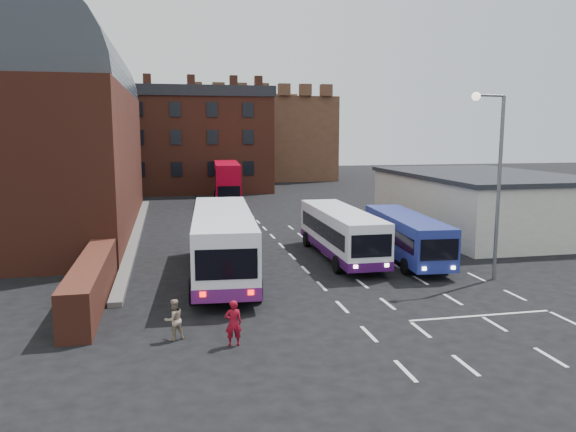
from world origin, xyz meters
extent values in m
plane|color=black|center=(0.00, 0.00, 0.00)|extent=(180.00, 180.00, 0.00)
cube|color=#602B1E|center=(-15.50, 21.00, 5.00)|extent=(12.00, 28.00, 10.00)
cylinder|color=#1E2328|center=(-15.50, 21.00, 10.00)|extent=(12.00, 26.00, 12.00)
cube|color=#602B1E|center=(-10.20, 2.00, 0.90)|extent=(1.20, 10.00, 1.80)
cube|color=beige|center=(15.00, 14.00, 2.00)|extent=(10.00, 16.00, 4.00)
cube|color=#282B30|center=(15.00, 14.00, 4.10)|extent=(10.40, 16.40, 0.30)
cube|color=brown|center=(-6.00, 46.00, 5.50)|extent=(22.00, 10.00, 11.00)
cube|color=brown|center=(6.00, 66.00, 6.00)|extent=(22.00, 22.00, 12.00)
cube|color=white|center=(-4.35, 5.06, 1.93)|extent=(3.59, 12.27, 2.75)
cube|color=black|center=(-4.35, 5.06, 2.09)|extent=(3.57, 11.07, 0.99)
cylinder|color=black|center=(-5.45, 9.00, 0.55)|extent=(0.38, 1.12, 1.10)
cylinder|color=black|center=(-6.02, 0.88, 0.55)|extent=(0.38, 1.12, 1.10)
cylinder|color=black|center=(-2.70, 8.81, 0.55)|extent=(0.38, 1.12, 1.10)
cylinder|color=black|center=(-3.28, 0.68, 0.55)|extent=(0.38, 1.12, 1.10)
cube|color=white|center=(2.60, 7.78, 1.62)|extent=(2.43, 10.21, 2.31)
cube|color=black|center=(2.60, 7.78, 1.76)|extent=(2.48, 9.01, 0.83)
cylinder|color=black|center=(3.72, 4.53, 0.46)|extent=(0.27, 0.93, 0.93)
cylinder|color=black|center=(3.80, 11.37, 0.46)|extent=(0.27, 0.93, 0.93)
cylinder|color=black|center=(1.40, 4.55, 0.46)|extent=(0.27, 0.93, 0.93)
cylinder|color=black|center=(1.48, 11.40, 0.46)|extent=(0.27, 0.93, 0.93)
cube|color=navy|center=(6.00, 6.49, 1.49)|extent=(2.87, 9.52, 2.13)
cube|color=black|center=(6.00, 6.49, 1.62)|extent=(2.83, 8.32, 0.77)
cylinder|color=black|center=(6.83, 3.43, 0.43)|extent=(0.31, 0.87, 0.85)
cylinder|color=black|center=(7.33, 9.72, 0.43)|extent=(0.31, 0.87, 0.85)
cylinder|color=black|center=(4.70, 3.60, 0.43)|extent=(0.31, 0.87, 0.85)
cylinder|color=black|center=(5.20, 9.89, 0.43)|extent=(0.31, 0.87, 0.85)
cube|color=#B7001C|center=(-1.21, 33.74, 2.27)|extent=(3.00, 10.31, 3.61)
cube|color=black|center=(-1.21, 33.74, 1.76)|extent=(2.98, 9.12, 0.83)
cylinder|color=black|center=(-0.28, 30.43, 0.46)|extent=(0.32, 0.94, 0.93)
cylinder|color=black|center=(0.19, 37.26, 0.46)|extent=(0.32, 0.94, 0.93)
cylinder|color=black|center=(-2.58, 30.59, 0.46)|extent=(0.32, 0.94, 0.93)
cylinder|color=black|center=(-2.12, 37.42, 0.46)|extent=(0.32, 0.94, 0.93)
cylinder|color=slate|center=(8.60, 1.84, 4.42)|extent=(0.18, 0.18, 8.83)
cylinder|color=slate|center=(7.83, 1.76, 8.83)|extent=(1.55, 0.28, 0.11)
sphere|color=#FFF2CC|center=(7.06, 1.67, 8.78)|extent=(0.40, 0.40, 0.40)
imported|color=maroon|center=(-4.87, -4.07, 0.80)|extent=(0.59, 0.40, 1.59)
imported|color=tan|center=(-6.84, -3.09, 0.73)|extent=(0.88, 0.81, 1.45)
camera|label=1|loc=(-6.84, -22.22, 7.23)|focal=35.00mm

